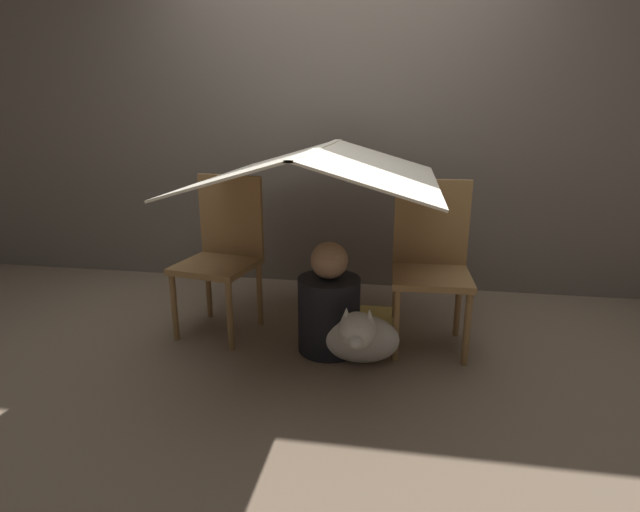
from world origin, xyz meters
The scene contains 8 objects.
ground_plane centered at (0.00, 0.00, 0.00)m, with size 8.80×8.80×0.00m, color #7A6651.
wall_back centered at (0.00, 1.17, 1.25)m, with size 7.00×0.05×2.50m.
chair_left centered at (-0.61, 0.20, 0.51)m, with size 0.50×0.50×0.94m.
chair_right centered at (0.62, 0.20, 0.51)m, with size 0.44×0.44×0.94m.
sheet_canopy centered at (0.00, 0.12, 1.03)m, with size 1.26×1.51×0.19m.
person_front centered at (0.07, 0.00, 0.26)m, with size 0.35×0.35×0.63m.
dog centered at (0.26, -0.15, 0.17)m, with size 0.43×0.40×0.37m.
floor_cushion centered at (0.24, 0.28, 0.05)m, with size 0.44×0.35×0.10m.
Camera 1 is at (0.45, -2.57, 1.31)m, focal length 28.00 mm.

